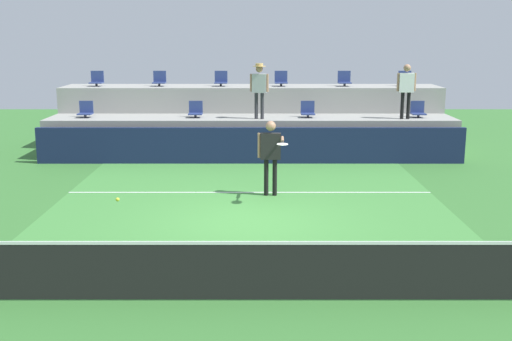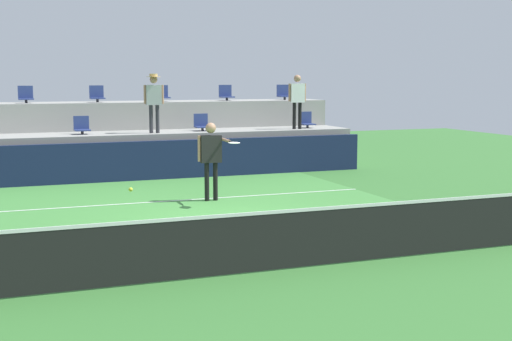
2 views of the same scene
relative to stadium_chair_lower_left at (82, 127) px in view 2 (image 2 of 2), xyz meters
name	(u,v)px [view 2 (image 2 of 2)]	position (x,y,z in m)	size (l,w,h in m)	color
ground_plane	(219,219)	(1.77, -7.23, -1.46)	(40.00, 40.00, 0.00)	#336B2D
court_inner_paint	(204,210)	(1.77, -6.23, -1.46)	(9.00, 10.00, 0.01)	#3D7F38
court_service_line	(187,200)	(1.77, -4.83, -1.46)	(9.00, 0.06, 0.00)	white
tennis_net	(300,236)	(1.77, -11.23, -0.97)	(10.48, 0.08, 1.07)	black
sponsor_backboard	(153,160)	(1.77, -1.23, -0.91)	(13.00, 0.16, 1.10)	#141E42
seating_tier_lower	(143,153)	(1.77, 0.07, -0.84)	(13.00, 1.80, 1.25)	gray
seating_tier_upper	(131,134)	(1.77, 1.87, -0.41)	(13.00, 1.80, 2.10)	gray
stadium_chair_lower_left	(82,127)	(0.00, 0.00, 0.00)	(0.44, 0.40, 0.52)	#2D2D33
stadium_chair_lower_right	(202,124)	(3.59, 0.00, 0.00)	(0.44, 0.40, 0.52)	#2D2D33
stadium_chair_lower_far_right	(306,121)	(7.12, 0.00, 0.00)	(0.44, 0.40, 0.52)	#2D2D33
stadium_chair_upper_left	(26,96)	(-1.40, 1.80, 0.85)	(0.44, 0.40, 0.52)	#2D2D33
stadium_chair_upper_mid_left	(97,95)	(0.72, 1.80, 0.85)	(0.44, 0.40, 0.52)	#2D2D33
stadium_chair_upper_mid_right	(162,95)	(2.80, 1.80, 0.85)	(0.44, 0.40, 0.52)	#2D2D33
stadium_chair_upper_right	(226,94)	(4.99, 1.80, 0.85)	(0.44, 0.40, 0.52)	#2D2D33
stadium_chair_upper_far_right	(284,94)	(7.09, 1.80, 0.85)	(0.44, 0.40, 0.52)	#2D2D33
tennis_player	(212,153)	(2.29, -5.14, -0.33)	(0.69, 1.25, 1.83)	black
spectator_with_hat	(154,97)	(2.04, -0.38, 0.84)	(0.59, 0.45, 1.73)	#2D2D33
spectator_leaning_on_rail	(297,96)	(6.61, -0.38, 0.81)	(0.59, 0.23, 1.70)	black
tennis_ball	(131,190)	(-0.45, -9.49, -0.39)	(0.07, 0.07, 0.07)	#CCE033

